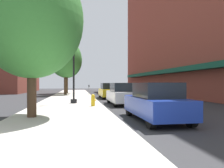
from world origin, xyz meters
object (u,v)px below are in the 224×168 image
tree_mid (67,61)px  car_blue (156,102)px  tree_near (65,59)px  tree_far (32,19)px  fire_hydrant (93,100)px  car_white (122,94)px  car_yellow (109,91)px  parking_meter_near (89,89)px  lamppost (74,63)px

tree_mid → car_blue: size_ratio=1.83×
tree_mid → tree_near: bearing=-89.0°
tree_near → tree_far: tree_near is taller
fire_hydrant → tree_mid: 20.72m
fire_hydrant → car_blue: bearing=-66.0°
tree_far → car_white: 8.75m
car_blue → fire_hydrant: bearing=114.7°
tree_near → car_yellow: 8.97m
tree_near → tree_far: bearing=-91.4°
fire_hydrant → parking_meter_near: size_ratio=0.60×
tree_mid → tree_far: bearing=-90.9°
car_blue → tree_near: bearing=104.4°
car_yellow → car_white: bearing=-90.9°
lamppost → car_white: 4.38m
tree_near → car_yellow: tree_near is taller
fire_hydrant → car_blue: car_blue is taller
tree_near → fire_hydrant: bearing=-80.1°
parking_meter_near → tree_far: bearing=-102.1°
car_white → lamppost: bearing=170.6°
fire_hydrant → tree_far: bearing=-126.6°
fire_hydrant → car_yellow: bearing=74.8°
parking_meter_near → lamppost: bearing=-100.0°
fire_hydrant → parking_meter_near: (0.38, 11.83, 0.43)m
tree_far → fire_hydrant: bearing=53.4°
parking_meter_near → car_yellow: bearing=-58.9°
tree_far → car_yellow: size_ratio=1.63×
tree_far → car_yellow: 14.27m
lamppost → car_yellow: (3.63, 6.32, -2.39)m
tree_mid → car_white: tree_mid is taller
fire_hydrant → tree_mid: (-2.67, 20.01, 4.69)m
car_blue → tree_mid: bearing=101.9°
parking_meter_near → car_yellow: 3.78m
fire_hydrant → car_yellow: (2.33, 8.60, 0.29)m
parking_meter_near → car_white: bearing=-79.1°
tree_far → car_white: (5.38, 5.84, -3.67)m
tree_mid → car_yellow: size_ratio=1.83×
lamppost → fire_hydrant: bearing=-60.4°
tree_near → tree_far: size_ratio=1.04×
tree_mid → tree_far: size_ratio=1.12×
car_blue → car_yellow: same height
lamppost → tree_mid: (-1.38, 17.72, 2.01)m
car_blue → car_white: (0.00, 7.00, 0.00)m
fire_hydrant → car_yellow: 8.91m
fire_hydrant → tree_near: tree_near is taller
parking_meter_near → tree_mid: bearing=110.5°
tree_near → tree_mid: (-0.09, 5.12, 0.32)m
lamppost → fire_hydrant: (1.29, -2.28, -2.68)m
parking_meter_near → car_blue: car_blue is taller
tree_mid → car_blue: 26.12m
car_white → car_yellow: (0.00, 6.85, 0.00)m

